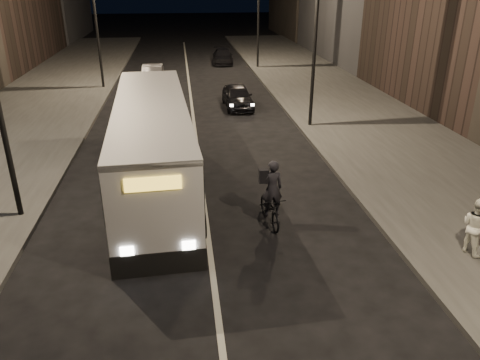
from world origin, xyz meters
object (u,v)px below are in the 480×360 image
object	(u,v)px
streetlight_left_far	(98,2)
car_mid	(153,72)
city_bus	(153,142)
streetlight_right_mid	(311,12)
car_far	(223,56)
cyclist_on_bicycle	(271,202)
car_near	(237,96)
pedestrian_woman	(476,226)

from	to	relation	value
streetlight_left_far	car_mid	size ratio (longest dim) A/B	2.11
city_bus	car_mid	world-z (taller)	city_bus
streetlight_left_far	car_mid	bearing A→B (deg)	34.89
streetlight_right_mid	car_far	world-z (taller)	streetlight_right_mid
streetlight_right_mid	streetlight_left_far	distance (m)	14.62
city_bus	cyclist_on_bicycle	size ratio (longest dim) A/B	5.42
streetlight_right_mid	city_bus	bearing A→B (deg)	-139.23
streetlight_right_mid	car_near	world-z (taller)	streetlight_right_mid
streetlight_left_far	cyclist_on_bicycle	xyz separation A→B (m)	(7.24, -19.24, -4.67)
streetlight_right_mid	car_far	size ratio (longest dim) A/B	2.02
car_far	streetlight_left_far	bearing A→B (deg)	-130.61
cyclist_on_bicycle	pedestrian_woman	distance (m)	5.49
cyclist_on_bicycle	car_far	bearing A→B (deg)	81.28
cyclist_on_bicycle	pedestrian_woman	size ratio (longest dim) A/B	1.34
car_mid	pedestrian_woman	bearing A→B (deg)	111.54
car_mid	car_far	distance (m)	8.72
streetlight_left_far	streetlight_right_mid	bearing A→B (deg)	-43.16
pedestrian_woman	car_mid	world-z (taller)	pedestrian_woman
pedestrian_woman	city_bus	bearing A→B (deg)	39.87
city_bus	streetlight_left_far	bearing A→B (deg)	100.02
car_mid	cyclist_on_bicycle	bearing A→B (deg)	101.82
pedestrian_woman	streetlight_left_far	bearing A→B (deg)	13.40
streetlight_right_mid	pedestrian_woman	bearing A→B (deg)	-82.88
pedestrian_woman	cyclist_on_bicycle	bearing A→B (deg)	47.34
streetlight_right_mid	city_bus	size ratio (longest dim) A/B	0.72
streetlight_right_mid	car_mid	size ratio (longest dim) A/B	2.11
streetlight_left_far	car_mid	xyz separation A→B (m)	(2.89, 2.02, -4.73)
city_bus	car_near	distance (m)	11.10
car_near	car_far	world-z (taller)	car_near
streetlight_right_mid	streetlight_left_far	world-z (taller)	same
streetlight_left_far	cyclist_on_bicycle	distance (m)	21.08
city_bus	car_mid	xyz separation A→B (m)	(-0.84, 17.99, -1.00)
streetlight_right_mid	car_far	bearing A→B (deg)	96.89
streetlight_left_far	car_near	distance (m)	10.84
cyclist_on_bicycle	car_near	xyz separation A→B (m)	(0.65, 13.50, -0.06)
city_bus	streetlight_right_mid	bearing A→B (deg)	37.64
cyclist_on_bicycle	car_mid	world-z (taller)	cyclist_on_bicycle
car_mid	car_near	bearing A→B (deg)	123.07
streetlight_left_far	car_near	bearing A→B (deg)	-36.03
city_bus	pedestrian_woman	size ratio (longest dim) A/B	7.27
streetlight_right_mid	city_bus	xyz separation A→B (m)	(-6.93, -5.98, -3.73)
streetlight_left_far	city_bus	distance (m)	16.83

